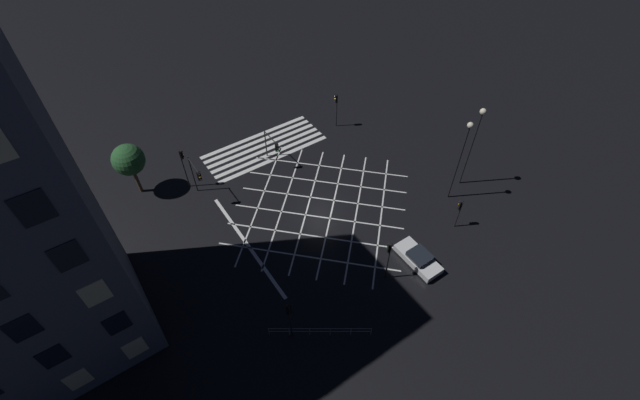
% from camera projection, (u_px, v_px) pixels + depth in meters
% --- Properties ---
extents(ground_plane, '(200.00, 200.00, 0.00)m').
position_uv_depth(ground_plane, '(320.00, 207.00, 40.44)').
color(ground_plane, black).
extents(road_markings, '(19.54, 22.98, 0.01)m').
position_uv_depth(road_markings, '(283.00, 173.00, 43.66)').
color(road_markings, silver).
rests_on(road_markings, ground_plane).
extents(traffic_light_se_main, '(0.39, 0.36, 4.55)m').
position_uv_depth(traffic_light_se_main, '(183.00, 161.00, 40.08)').
color(traffic_light_se_main, black).
rests_on(traffic_light_se_main, ground_plane).
extents(traffic_light_nw_cross, '(0.36, 0.39, 3.24)m').
position_uv_depth(traffic_light_nw_cross, '(459.00, 209.00, 37.23)').
color(traffic_light_nw_cross, black).
rests_on(traffic_light_nw_cross, ground_plane).
extents(traffic_light_median_north, '(0.36, 0.39, 4.46)m').
position_uv_depth(traffic_light_median_north, '(388.00, 254.00, 32.84)').
color(traffic_light_median_north, black).
rests_on(traffic_light_median_north, ground_plane).
extents(traffic_light_ne_cross, '(0.36, 0.39, 4.08)m').
position_uv_depth(traffic_light_ne_cross, '(289.00, 315.00, 29.63)').
color(traffic_light_ne_cross, black).
rests_on(traffic_light_ne_cross, ground_plane).
extents(traffic_light_sw_main, '(0.39, 0.36, 4.21)m').
position_uv_depth(traffic_light_sw_main, '(336.00, 104.00, 46.88)').
color(traffic_light_sw_main, black).
rests_on(traffic_light_sw_main, ground_plane).
extents(traffic_light_median_south, '(0.36, 2.73, 3.42)m').
position_uv_depth(traffic_light_median_south, '(272.00, 145.00, 42.86)').
color(traffic_light_median_south, black).
rests_on(traffic_light_median_south, ground_plane).
extents(traffic_light_se_cross, '(0.36, 2.62, 4.37)m').
position_uv_depth(traffic_light_se_cross, '(196.00, 174.00, 38.90)').
color(traffic_light_se_cross, black).
rests_on(traffic_light_se_cross, ground_plane).
extents(street_lamp_east, '(0.53, 0.53, 8.83)m').
position_uv_depth(street_lamp_east, '(464.00, 147.00, 36.82)').
color(street_lamp_east, black).
rests_on(street_lamp_east, ground_plane).
extents(street_lamp_west, '(0.57, 0.57, 8.82)m').
position_uv_depth(street_lamp_west, '(477.00, 131.00, 37.99)').
color(street_lamp_west, black).
rests_on(street_lamp_west, ground_plane).
extents(street_tree_near, '(2.96, 2.96, 5.56)m').
position_uv_depth(street_tree_near, '(128.00, 160.00, 38.99)').
color(street_tree_near, '#473323').
rests_on(street_tree_near, ground_plane).
extents(waiting_car, '(1.80, 4.22, 1.24)m').
position_uv_depth(waiting_car, '(418.00, 258.00, 35.73)').
color(waiting_car, silver).
rests_on(waiting_car, ground_plane).
extents(pedestrian_railing, '(6.25, 4.29, 1.05)m').
position_uv_depth(pedestrian_railing, '(320.00, 331.00, 31.21)').
color(pedestrian_railing, gray).
rests_on(pedestrian_railing, ground_plane).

